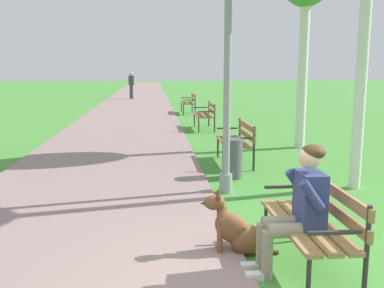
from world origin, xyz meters
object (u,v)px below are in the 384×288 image
Objects in this scene: park_bench_mid at (238,139)px; person_seated_on_near_bench at (298,205)px; litter_bin at (232,159)px; park_bench_near at (315,217)px; park_bench_furthest at (189,102)px; park_bench_far at (206,113)px; pedestrian_distant at (131,86)px; lamp_post_near at (228,36)px; dog_brown at (237,230)px.

park_bench_mid is 4.88m from person_seated_on_near_bench.
litter_bin is (-0.32, -1.18, -0.16)m from park_bench_mid.
park_bench_near is 14.56m from park_bench_furthest.
pedestrian_distant reaches higher than park_bench_far.
park_bench_far is 4.78m from park_bench_furthest.
park_bench_furthest is 12.05m from lamp_post_near.
pedestrian_distant reaches higher than litter_bin.
lamp_post_near is 2.81× the size of pedestrian_distant.
lamp_post_near is 20.60m from pedestrian_distant.
park_bench_mid is at bearing 88.04° from park_bench_near.
pedestrian_distant is at bearing 95.35° from dog_brown.
litter_bin is (-0.28, -6.20, -0.16)m from park_bench_far.
park_bench_mid is at bearing 78.98° from dog_brown.
litter_bin is at bearing 92.54° from park_bench_near.
park_bench_mid reaches higher than litter_bin.
person_seated_on_near_bench is at bearing -152.52° from park_bench_near.
park_bench_near is 9.78m from park_bench_far.
park_bench_far is at bearing -77.54° from pedestrian_distant.
pedestrian_distant reaches higher than person_seated_on_near_bench.
park_bench_far is 0.32× the size of lamp_post_near.
park_bench_furthest is 2.14× the size of litter_bin.
park_bench_furthest is 1.80× the size of dog_brown.
park_bench_far is 0.91× the size of pedestrian_distant.
person_seated_on_near_bench reaches higher than park_bench_near.
person_seated_on_near_bench is at bearing -91.91° from park_bench_far.
park_bench_far is 1.20× the size of person_seated_on_near_bench.
litter_bin is (-0.16, -10.99, -0.16)m from park_bench_furthest.
park_bench_mid is 9.81m from park_bench_furthest.
dog_brown is at bearing 151.22° from park_bench_near.
park_bench_far is at bearing 88.09° from person_seated_on_near_bench.
person_seated_on_near_bench is 3.27m from lamp_post_near.
lamp_post_near is at bearing 83.34° from dog_brown.
park_bench_near is 1.00× the size of park_bench_mid.
dog_brown is at bearing 134.74° from person_seated_on_near_bench.
park_bench_mid is at bearing -89.03° from park_bench_furthest.
pedestrian_distant is (-2.12, 22.69, 0.58)m from dog_brown.
person_seated_on_near_bench is at bearing -83.58° from pedestrian_distant.
lamp_post_near reaches higher than park_bench_furthest.
park_bench_far is 9.44m from dog_brown.
dog_brown is at bearing -101.02° from park_bench_mid.
park_bench_mid is 1.23m from litter_bin.
person_seated_on_near_bench is 1.79× the size of litter_bin.
pedestrian_distant is (-2.65, 19.49, 0.49)m from litter_bin.
park_bench_mid is 2.14× the size of litter_bin.
park_bench_far is (0.12, 9.78, 0.00)m from park_bench_near.
park_bench_far is 2.14× the size of litter_bin.
person_seated_on_near_bench is at bearing -45.26° from dog_brown.
dog_brown is at bearing -96.66° from lamp_post_near.
lamp_post_near reaches higher than park_bench_near.
park_bench_near is 2.14× the size of litter_bin.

